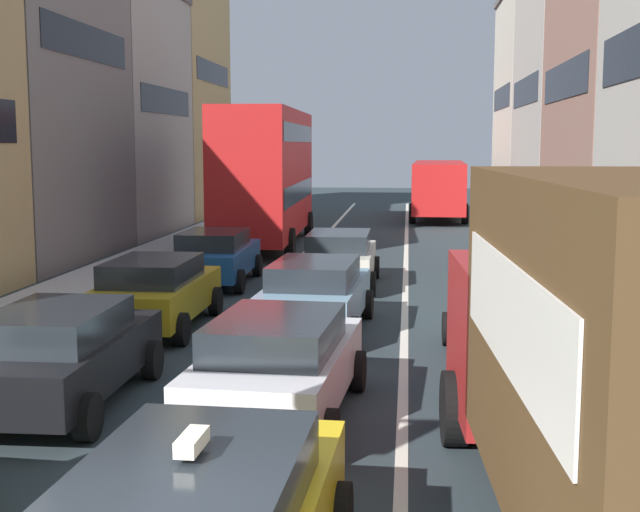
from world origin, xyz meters
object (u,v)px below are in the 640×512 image
at_px(removalist_box_truck, 627,352).
at_px(sedan_centre_lane_second, 279,363).
at_px(coupe_centre_lane_fourth, 339,257).
at_px(bus_mid_queue_primary, 266,171).
at_px(bus_far_queue_secondary, 439,184).
at_px(sedan_left_lane_fourth, 215,256).
at_px(wagon_left_lane_second, 60,353).
at_px(sedan_right_lane_behind_truck, 509,321).
at_px(sedan_left_lane_third, 155,291).
at_px(hatchback_centre_lane_third, 316,294).

distance_m(removalist_box_truck, sedan_centre_lane_second, 5.37).
xyz_separation_m(coupe_centre_lane_fourth, bus_mid_queue_primary, (-3.48, 8.94, 2.03)).
bearing_deg(bus_far_queue_secondary, sedan_left_lane_fourth, 164.47).
height_order(removalist_box_truck, bus_mid_queue_primary, bus_mid_queue_primary).
distance_m(wagon_left_lane_second, bus_far_queue_secondary, 33.24).
distance_m(removalist_box_truck, sedan_right_lane_behind_truck, 6.96).
distance_m(removalist_box_truck, bus_mid_queue_primary, 24.86).
height_order(sedan_left_lane_fourth, bus_far_queue_secondary, bus_far_queue_secondary).
height_order(wagon_left_lane_second, coupe_centre_lane_fourth, same).
relative_size(sedan_centre_lane_second, sedan_left_lane_fourth, 1.02).
relative_size(coupe_centre_lane_fourth, sedan_right_lane_behind_truck, 0.99).
distance_m(sedan_centre_lane_second, coupe_centre_lane_fourth, 11.14).
bearing_deg(wagon_left_lane_second, coupe_centre_lane_fourth, -17.28).
xyz_separation_m(sedan_right_lane_behind_truck, bus_mid_queue_primary, (-7.05, 16.90, 2.03)).
bearing_deg(bus_mid_queue_primary, coupe_centre_lane_fourth, -160.21).
bearing_deg(wagon_left_lane_second, sedan_left_lane_fourth, 0.22).
relative_size(removalist_box_truck, bus_mid_queue_primary, 0.74).
bearing_deg(removalist_box_truck, bus_far_queue_secondary, -2.29).
bearing_deg(sedan_left_lane_third, removalist_box_truck, -142.21).
distance_m(hatchback_centre_lane_third, sedan_left_lane_third, 3.34).
bearing_deg(sedan_left_lane_third, sedan_right_lane_behind_truck, -108.67).
bearing_deg(removalist_box_truck, sedan_left_lane_third, 35.04).
height_order(hatchback_centre_lane_third, bus_far_queue_secondary, bus_far_queue_secondary).
relative_size(wagon_left_lane_second, sedan_left_lane_third, 1.01).
xyz_separation_m(wagon_left_lane_second, bus_far_queue_secondary, (6.61, 32.56, 0.96)).
distance_m(bus_mid_queue_primary, bus_far_queue_secondary, 14.53).
height_order(wagon_left_lane_second, hatchback_centre_lane_third, same).
relative_size(hatchback_centre_lane_third, sedan_right_lane_behind_truck, 1.01).
bearing_deg(bus_far_queue_secondary, sedan_centre_lane_second, 176.09).
distance_m(coupe_centre_lane_fourth, bus_mid_queue_primary, 9.81).
height_order(sedan_centre_lane_second, bus_far_queue_secondary, bus_far_queue_secondary).
relative_size(sedan_left_lane_third, sedan_right_lane_behind_truck, 0.99).
relative_size(sedan_left_lane_third, bus_far_queue_secondary, 0.41).
xyz_separation_m(wagon_left_lane_second, sedan_left_lane_fourth, (-0.20, 10.88, 0.00)).
relative_size(removalist_box_truck, hatchback_centre_lane_third, 1.78).
bearing_deg(coupe_centre_lane_fourth, bus_mid_queue_primary, 21.07).
height_order(hatchback_centre_lane_third, sedan_right_lane_behind_truck, same).
xyz_separation_m(sedan_centre_lane_second, sedan_left_lane_third, (-3.43, 5.50, 0.00)).
relative_size(sedan_centre_lane_second, sedan_right_lane_behind_truck, 1.02).
height_order(wagon_left_lane_second, sedan_right_lane_behind_truck, same).
bearing_deg(hatchback_centre_lane_third, sedan_left_lane_fourth, 33.90).
relative_size(coupe_centre_lane_fourth, bus_mid_queue_primary, 0.41).
relative_size(sedan_centre_lane_second, coupe_centre_lane_fourth, 1.02).
bearing_deg(sedan_centre_lane_second, sedan_right_lane_behind_truck, -44.21).
bearing_deg(coupe_centre_lane_fourth, sedan_centre_lane_second, -179.92).
xyz_separation_m(sedan_centre_lane_second, bus_far_queue_secondary, (3.35, 32.82, 0.96)).
relative_size(sedan_left_lane_fourth, bus_far_queue_secondary, 0.41).
height_order(sedan_centre_lane_second, bus_mid_queue_primary, bus_mid_queue_primary).
bearing_deg(hatchback_centre_lane_third, sedan_centre_lane_second, -176.22).
distance_m(wagon_left_lane_second, hatchback_centre_lane_third, 6.15).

